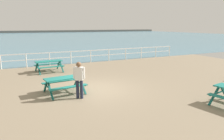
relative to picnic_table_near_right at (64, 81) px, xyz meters
The scene contains 7 objects.
ground_plane 1.64m from the picnic_table_near_right, ahead, with size 30.00×24.00×0.20m, color gray.
sea_band 52.71m from the picnic_table_near_right, 88.38° to the left, with size 142.00×90.00×0.01m, color teal.
distant_shoreline 95.70m from the picnic_table_near_right, 89.11° to the left, with size 142.00×6.00×1.80m, color #4C4C47.
seaward_railing 7.83m from the picnic_table_near_right, 79.03° to the left, with size 23.07×0.07×1.08m.
picnic_table_near_right is the anchor object (origin of this frame).
picnic_table_far_left 5.25m from the picnic_table_near_right, 88.39° to the left, with size 1.92×1.68×0.80m.
visitor 1.20m from the picnic_table_near_right, 67.36° to the right, with size 0.46×0.37×1.66m.
Camera 1 is at (-3.65, -9.79, 3.21)m, focal length 33.94 mm.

